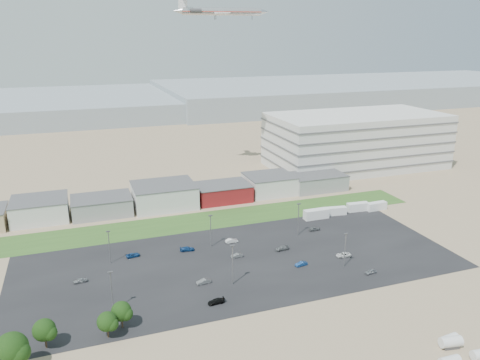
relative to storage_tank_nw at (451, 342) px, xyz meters
name	(u,v)px	position (x,y,z in m)	size (l,w,h in m)	color
ground	(248,302)	(-32.28, 29.29, -1.31)	(700.00, 700.00, 0.00)	#8C7359
parking_lot	(239,261)	(-27.28, 49.29, -1.30)	(120.00, 50.00, 0.01)	black
grass_strip	(193,222)	(-32.28, 81.29, -1.30)	(160.00, 16.00, 0.02)	#315720
hills_backdrop	(164,102)	(7.72, 344.29, 3.19)	(700.00, 200.00, 9.00)	gray
building_row	(133,199)	(-49.28, 100.29, 2.69)	(170.00, 20.00, 8.00)	silver
parking_garage	(356,140)	(57.72, 124.29, 11.19)	(80.00, 40.00, 25.00)	silver
storage_tank_nw	(451,342)	(0.00, 0.00, 0.00)	(4.36, 2.18, 2.62)	silver
storage_tank_ne	(450,339)	(0.72, 1.05, -0.22)	(3.64, 1.82, 2.19)	silver
box_trailer_a	(316,214)	(7.99, 70.35, 0.32)	(8.71, 2.72, 3.27)	silver
box_trailer_b	(336,211)	(16.22, 71.28, 0.06)	(7.28, 2.28, 2.73)	silver
box_trailer_c	(358,207)	(25.50, 71.97, 0.17)	(7.87, 2.46, 2.95)	silver
box_trailer_d	(376,206)	(32.31, 70.52, 0.10)	(7.53, 2.35, 2.82)	silver
tree_left	(12,351)	(-81.10, 20.90, 3.45)	(6.35, 6.35, 9.52)	black
tree_mid	(44,332)	(-76.03, 26.99, 2.29)	(4.80, 4.80, 7.21)	black
tree_right	(107,324)	(-64.11, 26.29, 1.98)	(4.39, 4.39, 6.58)	black
tree_near	(121,313)	(-60.97, 28.84, 2.14)	(4.59, 4.59, 6.89)	black
lightpole_front_l	(112,291)	(-62.20, 36.37, 3.50)	(1.13, 0.47, 9.62)	slate
lightpole_front_m	(233,265)	(-32.94, 38.19, 4.01)	(1.25, 0.52, 10.63)	slate
lightpole_front_r	(345,250)	(-1.71, 36.93, 3.54)	(1.14, 0.48, 9.70)	slate
lightpole_back_l	(109,247)	(-60.78, 60.24, 3.42)	(1.11, 0.46, 9.46)	slate
lightpole_back_m	(211,231)	(-31.93, 61.11, 3.63)	(1.16, 0.48, 9.87)	slate
lightpole_back_r	(298,219)	(-4.03, 60.05, 3.91)	(1.23, 0.51, 10.43)	slate
airliner	(222,11)	(-4.99, 133.39, 67.88)	(39.82, 27.15, 11.77)	silver
parked_car_0	(343,255)	(1.34, 42.10, -0.73)	(1.94, 4.20, 1.17)	silver
parked_car_1	(301,264)	(-12.34, 41.20, -0.73)	(1.22, 3.50, 1.15)	navy
parked_car_2	(371,272)	(2.83, 31.18, -0.75)	(1.33, 3.30, 1.13)	#A5A5AA
parked_car_3	(216,301)	(-39.42, 31.04, -0.73)	(1.63, 4.02, 1.17)	black
parked_car_4	(204,281)	(-39.73, 40.85, -0.69)	(1.31, 3.74, 1.23)	#595B5E
parked_car_5	(80,281)	(-68.97, 51.79, -0.74)	(1.35, 3.35, 1.14)	#A5A5AA
parked_car_6	(187,249)	(-39.25, 60.59, -0.70)	(1.71, 4.20, 1.22)	navy
parked_car_7	(237,255)	(-27.07, 51.81, -0.74)	(1.20, 3.45, 1.14)	#595B5E
parked_car_8	(314,229)	(2.54, 61.40, -0.67)	(1.50, 3.73, 1.27)	#595B5E
parked_car_9	(133,255)	(-54.52, 61.95, -0.77)	(1.80, 3.89, 1.08)	navy
parked_car_11	(232,241)	(-25.29, 61.63, -0.68)	(1.32, 3.79, 1.25)	silver
parked_car_12	(282,248)	(-13.23, 51.79, -0.71)	(1.68, 4.12, 1.20)	#595B5E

